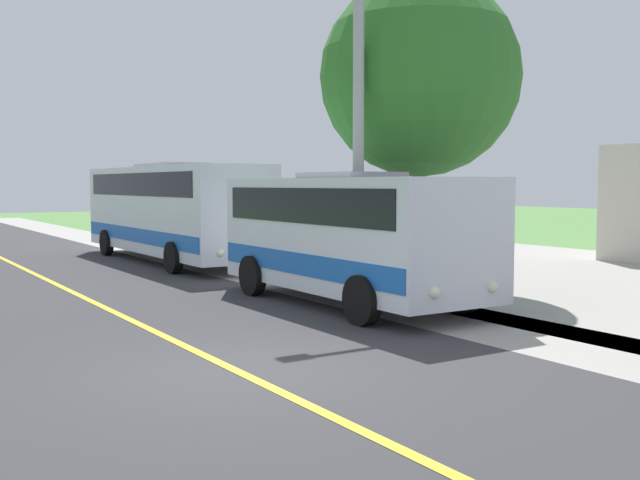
% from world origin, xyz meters
% --- Properties ---
extents(ground_plane, '(120.00, 120.00, 0.00)m').
position_xyz_m(ground_plane, '(0.00, 0.00, 0.00)').
color(ground_plane, '#548442').
extents(road_surface, '(8.00, 100.00, 0.01)m').
position_xyz_m(road_surface, '(0.00, 0.00, 0.00)').
color(road_surface, '#333335').
rests_on(road_surface, ground).
extents(sidewalk, '(2.40, 100.00, 0.01)m').
position_xyz_m(sidewalk, '(-5.20, 0.00, 0.00)').
color(sidewalk, '#9E9991').
rests_on(sidewalk, ground).
extents(road_centre_line, '(0.16, 100.00, 0.00)m').
position_xyz_m(road_centre_line, '(0.00, 0.00, 0.01)').
color(road_centre_line, gold).
rests_on(road_centre_line, ground).
extents(shuttle_bus_front, '(2.65, 6.94, 2.74)m').
position_xyz_m(shuttle_bus_front, '(-4.50, -3.87, 1.51)').
color(shuttle_bus_front, silver).
rests_on(shuttle_bus_front, ground).
extents(transit_bus_rear, '(2.61, 10.39, 3.15)m').
position_xyz_m(transit_bus_rear, '(-4.48, -13.99, 1.73)').
color(transit_bus_rear, silver).
rests_on(transit_bus_rear, ground).
extents(street_light_pole, '(1.97, 0.24, 7.10)m').
position_xyz_m(street_light_pole, '(-4.86, -4.31, 3.95)').
color(street_light_pole, '#9E9EA3').
rests_on(street_light_pole, ground).
extents(tree_curbside, '(4.79, 4.79, 7.45)m').
position_xyz_m(tree_curbside, '(-7.40, -5.18, 5.04)').
color(tree_curbside, '#4C3826').
rests_on(tree_curbside, ground).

